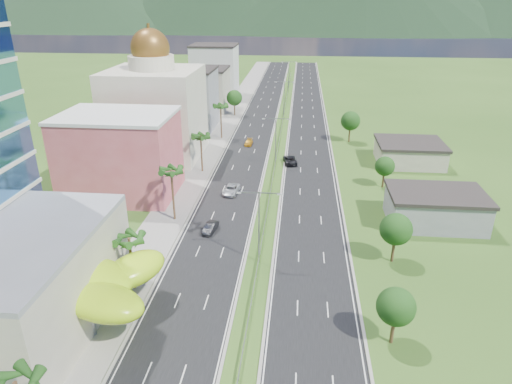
% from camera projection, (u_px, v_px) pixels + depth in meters
% --- Properties ---
extents(ground, '(500.00, 500.00, 0.00)m').
position_uv_depth(ground, '(251.00, 305.00, 56.25)').
color(ground, '#2D5119').
rests_on(ground, ground).
extents(road_left, '(11.00, 260.00, 0.04)m').
position_uv_depth(road_left, '(258.00, 120.00, 139.08)').
color(road_left, black).
rests_on(road_left, ground).
extents(road_right, '(11.00, 260.00, 0.04)m').
position_uv_depth(road_right, '(308.00, 121.00, 137.74)').
color(road_right, black).
rests_on(road_right, ground).
extents(sidewalk_left, '(7.00, 260.00, 0.12)m').
position_uv_depth(sidewalk_left, '(228.00, 119.00, 139.91)').
color(sidewalk_left, gray).
rests_on(sidewalk_left, ground).
extents(median_guardrail, '(0.10, 216.06, 0.76)m').
position_uv_depth(median_guardrail, '(280.00, 135.00, 121.73)').
color(median_guardrail, gray).
rests_on(median_guardrail, ground).
extents(streetlight_median_b, '(6.04, 0.25, 11.00)m').
position_uv_depth(streetlight_median_b, '(259.00, 220.00, 62.69)').
color(streetlight_median_b, gray).
rests_on(streetlight_median_b, ground).
extents(streetlight_median_c, '(6.04, 0.25, 11.00)m').
position_uv_depth(streetlight_median_c, '(276.00, 137.00, 99.21)').
color(streetlight_median_c, gray).
rests_on(streetlight_median_c, ground).
extents(streetlight_median_d, '(6.04, 0.25, 11.00)m').
position_uv_depth(streetlight_median_d, '(284.00, 95.00, 140.29)').
color(streetlight_median_d, gray).
rests_on(streetlight_median_d, ground).
extents(streetlight_median_e, '(6.04, 0.25, 11.00)m').
position_uv_depth(streetlight_median_e, '(289.00, 72.00, 181.38)').
color(streetlight_median_e, gray).
rests_on(streetlight_median_e, ground).
extents(lime_canopy, '(18.00, 15.00, 7.40)m').
position_uv_depth(lime_canopy, '(75.00, 281.00, 52.39)').
color(lime_canopy, '#B3E916').
rests_on(lime_canopy, ground).
extents(pink_shophouse, '(20.00, 15.00, 15.00)m').
position_uv_depth(pink_shophouse, '(120.00, 156.00, 84.97)').
color(pink_shophouse, '#C14F55').
rests_on(pink_shophouse, ground).
extents(domed_building, '(20.00, 20.00, 28.70)m').
position_uv_depth(domed_building, '(155.00, 108.00, 104.44)').
color(domed_building, beige).
rests_on(domed_building, ground).
extents(midrise_grey, '(16.00, 15.00, 16.00)m').
position_uv_depth(midrise_grey, '(186.00, 100.00, 128.51)').
color(midrise_grey, gray).
rests_on(midrise_grey, ground).
extents(midrise_beige, '(16.00, 15.00, 13.00)m').
position_uv_depth(midrise_beige, '(203.00, 90.00, 149.19)').
color(midrise_beige, '#A89F8A').
rests_on(midrise_beige, ground).
extents(midrise_white, '(16.00, 15.00, 18.00)m').
position_uv_depth(midrise_white, '(215.00, 71.00, 169.19)').
color(midrise_white, silver).
rests_on(midrise_white, ground).
extents(shed_near, '(15.00, 10.00, 5.00)m').
position_uv_depth(shed_near, '(435.00, 209.00, 75.58)').
color(shed_near, gray).
rests_on(shed_near, ground).
extents(shed_far, '(14.00, 12.00, 4.40)m').
position_uv_depth(shed_far, '(409.00, 154.00, 102.91)').
color(shed_far, '#A89F8A').
rests_on(shed_far, ground).
extents(palm_tree_b, '(3.60, 3.60, 8.10)m').
position_uv_depth(palm_tree_b, '(129.00, 241.00, 56.64)').
color(palm_tree_b, '#47301C').
rests_on(palm_tree_b, ground).
extents(palm_tree_c, '(3.60, 3.60, 9.60)m').
position_uv_depth(palm_tree_c, '(171.00, 173.00, 74.33)').
color(palm_tree_c, '#47301C').
rests_on(palm_tree_c, ground).
extents(palm_tree_d, '(3.60, 3.60, 8.60)m').
position_uv_depth(palm_tree_d, '(201.00, 138.00, 95.71)').
color(palm_tree_d, '#47301C').
rests_on(palm_tree_d, ground).
extents(palm_tree_e, '(3.60, 3.60, 9.40)m').
position_uv_depth(palm_tree_e, '(221.00, 107.00, 118.23)').
color(palm_tree_e, '#47301C').
rests_on(palm_tree_e, ground).
extents(leafy_tree_lfar, '(4.90, 4.90, 8.05)m').
position_uv_depth(leafy_tree_lfar, '(234.00, 98.00, 142.14)').
color(leafy_tree_lfar, '#47301C').
rests_on(leafy_tree_lfar, ground).
extents(leafy_tree_ra, '(4.20, 4.20, 6.90)m').
position_uv_depth(leafy_tree_ra, '(396.00, 307.00, 48.36)').
color(leafy_tree_ra, '#47301C').
rests_on(leafy_tree_ra, ground).
extents(leafy_tree_rb, '(4.55, 4.55, 7.47)m').
position_uv_depth(leafy_tree_rb, '(396.00, 229.00, 63.45)').
color(leafy_tree_rb, '#47301C').
rests_on(leafy_tree_rb, ground).
extents(leafy_tree_rc, '(3.85, 3.85, 6.33)m').
position_uv_depth(leafy_tree_rc, '(385.00, 166.00, 89.07)').
color(leafy_tree_rc, '#47301C').
rests_on(leafy_tree_rc, ground).
extents(leafy_tree_rd, '(4.90, 4.90, 8.05)m').
position_uv_depth(leafy_tree_rd, '(351.00, 121.00, 116.33)').
color(leafy_tree_rd, '#47301C').
rests_on(leafy_tree_rd, ground).
extents(mountain_ridge, '(860.00, 140.00, 90.00)m').
position_uv_depth(mountain_ridge, '(357.00, 32.00, 461.74)').
color(mountain_ridge, black).
rests_on(mountain_ridge, ground).
extents(car_dark_left, '(2.20, 4.50, 1.42)m').
position_uv_depth(car_dark_left, '(210.00, 228.00, 73.35)').
color(car_dark_left, black).
rests_on(car_dark_left, road_left).
extents(car_silver_mid_left, '(3.14, 5.71, 1.52)m').
position_uv_depth(car_silver_mid_left, '(231.00, 190.00, 87.49)').
color(car_silver_mid_left, '#ACB0B4').
rests_on(car_silver_mid_left, road_left).
extents(car_yellow_far_left, '(1.88, 4.38, 1.26)m').
position_uv_depth(car_yellow_far_left, '(249.00, 142.00, 115.85)').
color(car_yellow_far_left, '#C48817').
rests_on(car_yellow_far_left, road_left).
extents(car_dark_far_right, '(3.66, 6.27, 1.64)m').
position_uv_depth(car_dark_far_right, '(290.00, 160.00, 103.21)').
color(car_dark_far_right, black).
rests_on(car_dark_far_right, road_right).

